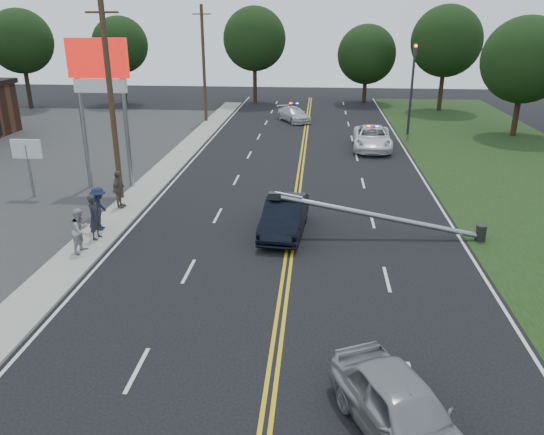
# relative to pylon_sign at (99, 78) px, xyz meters

# --- Properties ---
(ground) EXTENTS (120.00, 120.00, 0.00)m
(ground) POSITION_rel_pylon_sign_xyz_m (10.50, -14.00, -6.00)
(ground) COLOR black
(ground) RESTS_ON ground
(sidewalk) EXTENTS (1.80, 70.00, 0.12)m
(sidewalk) POSITION_rel_pylon_sign_xyz_m (2.10, -4.00, -5.94)
(sidewalk) COLOR #9C978D
(sidewalk) RESTS_ON ground
(centerline_yellow) EXTENTS (0.36, 80.00, 0.00)m
(centerline_yellow) POSITION_rel_pylon_sign_xyz_m (10.50, -4.00, -5.99)
(centerline_yellow) COLOR gold
(centerline_yellow) RESTS_ON ground
(pylon_sign) EXTENTS (3.20, 0.35, 8.00)m
(pylon_sign) POSITION_rel_pylon_sign_xyz_m (0.00, 0.00, 0.00)
(pylon_sign) COLOR gray
(pylon_sign) RESTS_ON ground
(small_sign) EXTENTS (1.60, 0.14, 3.10)m
(small_sign) POSITION_rel_pylon_sign_xyz_m (-3.50, -2.00, -3.66)
(small_sign) COLOR gray
(small_sign) RESTS_ON ground
(traffic_signal) EXTENTS (0.28, 0.41, 7.05)m
(traffic_signal) POSITION_rel_pylon_sign_xyz_m (18.80, 16.00, -1.79)
(traffic_signal) COLOR #2D2D30
(traffic_signal) RESTS_ON ground
(fallen_streetlight) EXTENTS (9.36, 0.44, 1.91)m
(fallen_streetlight) POSITION_rel_pylon_sign_xyz_m (14.69, -6.00, -5.08)
(fallen_streetlight) COLOR #2D2D30
(fallen_streetlight) RESTS_ON ground
(utility_pole_mid) EXTENTS (1.60, 0.28, 10.00)m
(utility_pole_mid) POSITION_rel_pylon_sign_xyz_m (1.30, -2.00, -0.91)
(utility_pole_mid) COLOR #382619
(utility_pole_mid) RESTS_ON ground
(utility_pole_far) EXTENTS (1.60, 0.28, 10.00)m
(utility_pole_far) POSITION_rel_pylon_sign_xyz_m (1.30, 20.00, -0.91)
(utility_pole_far) COLOR #382619
(utility_pole_far) RESTS_ON ground
(tree_4) EXTENTS (6.34, 6.34, 9.85)m
(tree_4) POSITION_rel_pylon_sign_xyz_m (-18.52, 25.88, 0.67)
(tree_4) COLOR black
(tree_4) RESTS_ON ground
(tree_5) EXTENTS (5.85, 5.85, 9.13)m
(tree_5) POSITION_rel_pylon_sign_xyz_m (-9.68, 29.62, 0.20)
(tree_5) COLOR black
(tree_5) RESTS_ON ground
(tree_6) EXTENTS (6.69, 6.69, 10.12)m
(tree_6) POSITION_rel_pylon_sign_xyz_m (4.45, 31.49, 0.76)
(tree_6) COLOR black
(tree_6) RESTS_ON ground
(tree_7) EXTENTS (6.30, 6.30, 8.32)m
(tree_7) POSITION_rel_pylon_sign_xyz_m (16.50, 32.77, -0.84)
(tree_7) COLOR black
(tree_7) RESTS_ON ground
(tree_8) EXTENTS (6.88, 6.88, 10.18)m
(tree_8) POSITION_rel_pylon_sign_xyz_m (23.76, 28.22, 0.73)
(tree_8) COLOR black
(tree_8) RESTS_ON ground
(tree_9) EXTENTS (6.57, 6.57, 9.17)m
(tree_9) POSITION_rel_pylon_sign_xyz_m (27.21, 16.24, -0.12)
(tree_9) COLOR black
(tree_9) RESTS_ON ground
(crashed_sedan) EXTENTS (2.06, 4.92, 1.58)m
(crashed_sedan) POSITION_rel_pylon_sign_xyz_m (10.16, -5.84, -5.21)
(crashed_sedan) COLOR black
(crashed_sedan) RESTS_ON ground
(waiting_sedan) EXTENTS (3.55, 4.87, 1.54)m
(waiting_sedan) POSITION_rel_pylon_sign_xyz_m (13.59, -17.91, -5.23)
(waiting_sedan) COLOR gray
(waiting_sedan) RESTS_ON ground
(emergency_a) EXTENTS (2.92, 5.88, 1.60)m
(emergency_a) POSITION_rel_pylon_sign_xyz_m (15.43, 10.65, -5.20)
(emergency_a) COLOR white
(emergency_a) RESTS_ON ground
(emergency_b) EXTENTS (3.66, 4.70, 1.27)m
(emergency_b) POSITION_rel_pylon_sign_xyz_m (9.27, 20.85, -5.36)
(emergency_b) COLOR silver
(emergency_b) RESTS_ON ground
(bystander_a) EXTENTS (0.55, 0.77, 1.96)m
(bystander_a) POSITION_rel_pylon_sign_xyz_m (2.23, -7.47, -4.90)
(bystander_a) COLOR #25262D
(bystander_a) RESTS_ON sidewalk
(bystander_b) EXTENTS (0.85, 1.01, 1.83)m
(bystander_b) POSITION_rel_pylon_sign_xyz_m (2.20, -8.81, -4.96)
(bystander_b) COLOR #A3A3A8
(bystander_b) RESTS_ON sidewalk
(bystander_c) EXTENTS (0.85, 1.33, 1.96)m
(bystander_c) POSITION_rel_pylon_sign_xyz_m (2.01, -6.47, -4.90)
(bystander_c) COLOR #171F39
(bystander_c) RESTS_ON sidewalk
(bystander_d) EXTENTS (0.54, 1.13, 1.88)m
(bystander_d) POSITION_rel_pylon_sign_xyz_m (1.82, -3.55, -4.94)
(bystander_d) COLOR #60534D
(bystander_d) RESTS_ON sidewalk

